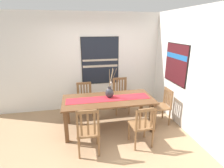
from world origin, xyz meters
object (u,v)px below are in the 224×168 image
Objects in this scene: dining_table at (108,103)px; painting_on_back_wall at (100,61)px; centerpiece_vase at (110,92)px; chair_4 at (88,131)px; chair_0 at (142,125)px; chair_1 at (85,98)px; chair_2 at (162,105)px; chair_3 at (121,95)px; painting_on_side_wall at (176,64)px.

painting_on_back_wall is (0.00, 1.26, 0.74)m from dining_table.
chair_4 is at bearing -122.98° from centerpiece_vase.
chair_4 is (-0.54, -0.83, -0.16)m from dining_table.
chair_0 is at bearing -60.65° from centerpiece_vase.
painting_on_back_wall is at bearing 40.28° from chair_1.
centerpiece_vase reaches higher than chair_2.
chair_2 is (1.31, -0.08, -0.40)m from centerpiece_vase.
painting_on_back_wall is at bearing 137.07° from chair_3.
dining_table is at bearing -124.54° from centerpiece_vase.
dining_table is 2.93× the size of centerpiece_vase.
painting_on_side_wall reaches higher than chair_4.
dining_table is 1.46m from painting_on_back_wall.
chair_0 is (0.48, -0.86, -0.41)m from centerpiece_vase.
centerpiece_vase reaches higher than chair_3.
painting_on_side_wall is at bearing 2.68° from centerpiece_vase.
chair_2 is (0.82, 0.77, 0.01)m from chair_0.
painting_on_side_wall is (2.23, 0.96, 0.97)m from chair_4.
chair_3 is 1.00× the size of chair_4.
chair_3 is (0.46, 0.74, -0.37)m from centerpiece_vase.
dining_table is 0.95m from chair_3.
centerpiece_vase is 1.31m from painting_on_back_wall.
chair_1 and chair_2 have the same top height.
chair_4 is at bearing -156.94° from chair_2.
painting_on_back_wall is (-0.49, 0.46, 0.89)m from chair_3.
painting_on_side_wall is (1.17, 0.94, 1.00)m from chair_0.
centerpiece_vase is 0.53× the size of painting_on_back_wall.
painting_on_back_wall reaches higher than chair_3.
chair_3 is at bearing 58.19° from dining_table.
chair_3 is (-0.03, 1.60, 0.04)m from chair_0.
painting_on_side_wall is at bearing 38.55° from chair_0.
chair_3 is 1.12m from painting_on_back_wall.
chair_1 is 0.66× the size of painting_on_back_wall.
painting_on_back_wall reaches higher than painting_on_side_wall.
painting_on_back_wall is 1.38× the size of painting_on_side_wall.
dining_table is 1.00m from chair_4.
chair_0 is at bearing 1.44° from chair_4.
painting_on_side_wall reaches higher than centerpiece_vase.
dining_table is at bearing 178.79° from chair_2.
dining_table is at bearing -90.21° from painting_on_back_wall.
centerpiece_vase is at bearing 57.02° from chair_4.
chair_0 is at bearing -141.45° from painting_on_side_wall.
chair_3 is at bearing -42.93° from painting_on_back_wall.
chair_2 is 0.66× the size of painting_on_back_wall.
painting_on_back_wall is at bearing 146.43° from painting_on_side_wall.
painting_on_back_wall is (-0.52, 2.06, 0.93)m from chair_0.
chair_4 is 2.62m from painting_on_side_wall.
chair_4 is (-1.06, -0.03, 0.02)m from chair_0.
centerpiece_vase is at bearing 176.30° from chair_2.
chair_3 is 1.67m from painting_on_side_wall.
chair_4 is (-0.04, -1.66, 0.01)m from chair_1.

